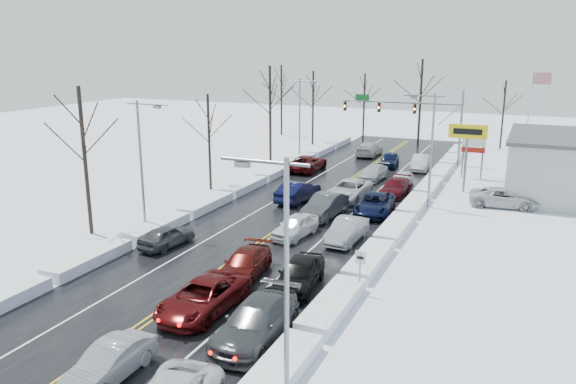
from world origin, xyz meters
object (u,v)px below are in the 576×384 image
at_px(oncoming_car_0, 298,201).
at_px(traffic_signal_mast, 414,112).
at_px(flagpole, 531,111).
at_px(tires_plus_sign, 468,136).

bearing_deg(oncoming_car_0, traffic_signal_mast, -98.36).
bearing_deg(flagpole, traffic_signal_mast, -170.27).
relative_size(flagpole, oncoming_car_0, 1.93).
height_order(traffic_signal_mast, tires_plus_sign, traffic_signal_mast).
height_order(traffic_signal_mast, oncoming_car_0, traffic_signal_mast).
relative_size(tires_plus_sign, flagpole, 0.60).
bearing_deg(traffic_signal_mast, flagpole, 9.73).
relative_size(tires_plus_sign, oncoming_car_0, 1.16).
xyz_separation_m(flagpole, oncoming_car_0, (-16.86, -22.64, -5.93)).
bearing_deg(oncoming_car_0, flagpole, -121.06).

